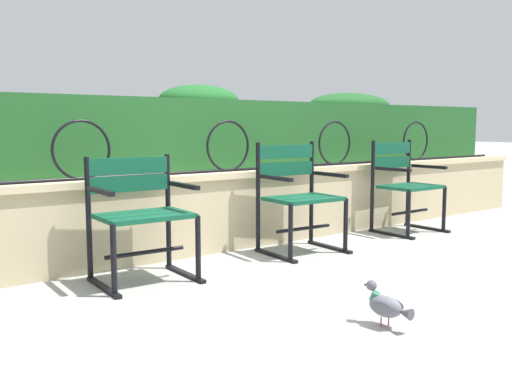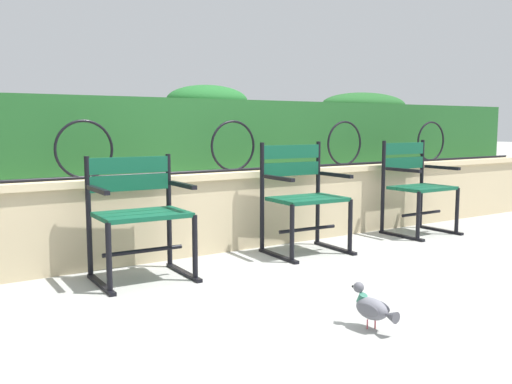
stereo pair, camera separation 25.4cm
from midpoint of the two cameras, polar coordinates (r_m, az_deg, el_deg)
name	(u,v)px [view 2 (the right image)]	position (r m, az deg, el deg)	size (l,w,h in m)	color
ground_plane	(264,270)	(4.06, 2.64, -7.89)	(60.00, 60.00, 0.00)	#9E9E99
stone_wall	(208,211)	(4.67, -3.31, -1.88)	(8.54, 0.41, 0.64)	#C6B289
iron_arch_fence	(173,152)	(4.39, -6.67, 4.02)	(7.98, 0.02, 0.42)	black
hedge_row	(185,130)	(5.02, -5.70, 6.19)	(8.37, 0.55, 0.74)	#1E5123
park_chair_centre_left	(138,211)	(3.84, -9.89, -1.88)	(0.63, 0.54, 0.82)	#0F4C33
park_chair_centre_right	(302,194)	(4.59, 6.24, -0.24)	(0.62, 0.55, 0.89)	#0F4C33
park_chair_rightmost	(416,184)	(5.61, 17.03, 0.73)	(0.58, 0.52, 0.88)	#0F4C33
pigeon_near_chairs	(372,308)	(2.99, 14.05, -11.23)	(0.11, 0.29, 0.22)	slate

